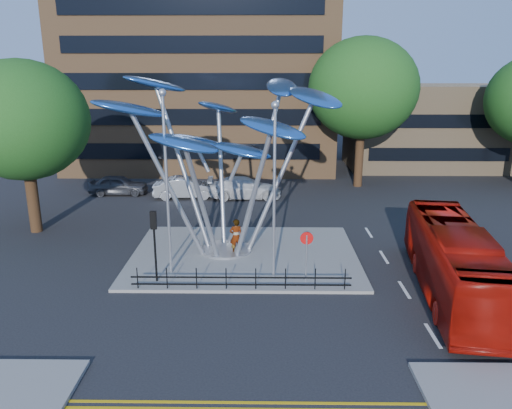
{
  "coord_description": "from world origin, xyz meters",
  "views": [
    {
      "loc": [
        -0.05,
        -19.03,
        10.06
      ],
      "look_at": [
        -0.35,
        4.0,
        3.48
      ],
      "focal_mm": 35.0,
      "sensor_mm": 36.0,
      "label": 1
    }
  ],
  "objects_px": {
    "leaf_sculpture": "(223,127)",
    "parked_car_mid": "(186,188)",
    "parked_car_right": "(244,188)",
    "street_lamp_left": "(166,168)",
    "pedestrian": "(236,236)",
    "street_lamp_right": "(274,176)",
    "parked_car_left": "(118,185)",
    "tree_right": "(363,89)",
    "no_entry_sign_island": "(306,248)",
    "traffic_light_island": "(154,231)",
    "red_bus": "(454,261)",
    "tree_left": "(23,121)"
  },
  "relations": [
    {
      "from": "street_lamp_right",
      "to": "tree_left",
      "type": "bearing_deg",
      "value": 154.23
    },
    {
      "from": "pedestrian",
      "to": "leaf_sculpture",
      "type": "bearing_deg",
      "value": -57.45
    },
    {
      "from": "parked_car_mid",
      "to": "street_lamp_left",
      "type": "bearing_deg",
      "value": -179.78
    },
    {
      "from": "street_lamp_right",
      "to": "parked_car_left",
      "type": "height_order",
      "value": "street_lamp_right"
    },
    {
      "from": "parked_car_mid",
      "to": "parked_car_right",
      "type": "height_order",
      "value": "parked_car_mid"
    },
    {
      "from": "leaf_sculpture",
      "to": "no_entry_sign_island",
      "type": "relative_size",
      "value": 5.19
    },
    {
      "from": "street_lamp_left",
      "to": "pedestrian",
      "type": "xyz_separation_m",
      "value": [
        3.06,
        2.58,
        -4.24
      ]
    },
    {
      "from": "tree_right",
      "to": "no_entry_sign_island",
      "type": "relative_size",
      "value": 4.94
    },
    {
      "from": "tree_right",
      "to": "street_lamp_right",
      "type": "xyz_separation_m",
      "value": [
        -7.5,
        -19.0,
        -2.94
      ]
    },
    {
      "from": "parked_car_left",
      "to": "parked_car_right",
      "type": "xyz_separation_m",
      "value": [
        9.97,
        -0.98,
        0.04
      ]
    },
    {
      "from": "traffic_light_island",
      "to": "parked_car_mid",
      "type": "distance_m",
      "value": 15.63
    },
    {
      "from": "parked_car_right",
      "to": "red_bus",
      "type": "bearing_deg",
      "value": -151.79
    },
    {
      "from": "parked_car_mid",
      "to": "tree_right",
      "type": "bearing_deg",
      "value": -79.32
    },
    {
      "from": "leaf_sculpture",
      "to": "pedestrian",
      "type": "bearing_deg",
      "value": -43.97
    },
    {
      "from": "street_lamp_right",
      "to": "pedestrian",
      "type": "relative_size",
      "value": 4.3
    },
    {
      "from": "street_lamp_left",
      "to": "pedestrian",
      "type": "bearing_deg",
      "value": 40.16
    },
    {
      "from": "traffic_light_island",
      "to": "parked_car_right",
      "type": "distance_m",
      "value": 16.01
    },
    {
      "from": "street_lamp_right",
      "to": "tree_right",
      "type": "bearing_deg",
      "value": 68.46
    },
    {
      "from": "pedestrian",
      "to": "parked_car_left",
      "type": "distance_m",
      "value": 16.3
    },
    {
      "from": "street_lamp_left",
      "to": "parked_car_left",
      "type": "distance_m",
      "value": 17.56
    },
    {
      "from": "pedestrian",
      "to": "parked_car_right",
      "type": "bearing_deg",
      "value": -103.62
    },
    {
      "from": "tree_right",
      "to": "pedestrian",
      "type": "height_order",
      "value": "tree_right"
    },
    {
      "from": "tree_right",
      "to": "tree_left",
      "type": "bearing_deg",
      "value": -151.39
    },
    {
      "from": "street_lamp_left",
      "to": "pedestrian",
      "type": "height_order",
      "value": "street_lamp_left"
    },
    {
      "from": "tree_right",
      "to": "parked_car_left",
      "type": "relative_size",
      "value": 2.68
    },
    {
      "from": "leaf_sculpture",
      "to": "parked_car_left",
      "type": "height_order",
      "value": "leaf_sculpture"
    },
    {
      "from": "leaf_sculpture",
      "to": "parked_car_right",
      "type": "bearing_deg",
      "value": 86.7
    },
    {
      "from": "leaf_sculpture",
      "to": "parked_car_right",
      "type": "relative_size",
      "value": 2.28
    },
    {
      "from": "street_lamp_right",
      "to": "pedestrian",
      "type": "bearing_deg",
      "value": 122.27
    },
    {
      "from": "traffic_light_island",
      "to": "no_entry_sign_island",
      "type": "distance_m",
      "value": 7.05
    },
    {
      "from": "parked_car_right",
      "to": "street_lamp_left",
      "type": "bearing_deg",
      "value": 164.96
    },
    {
      "from": "leaf_sculpture",
      "to": "red_bus",
      "type": "bearing_deg",
      "value": -25.45
    },
    {
      "from": "pedestrian",
      "to": "red_bus",
      "type": "bearing_deg",
      "value": 142.52
    },
    {
      "from": "pedestrian",
      "to": "traffic_light_island",
      "type": "bearing_deg",
      "value": 31.7
    },
    {
      "from": "street_lamp_right",
      "to": "red_bus",
      "type": "distance_m",
      "value": 8.85
    },
    {
      "from": "red_bus",
      "to": "pedestrian",
      "type": "distance_m",
      "value": 10.89
    },
    {
      "from": "tree_right",
      "to": "pedestrian",
      "type": "xyz_separation_m",
      "value": [
        -9.44,
        -15.92,
        -6.92
      ]
    },
    {
      "from": "tree_left",
      "to": "traffic_light_island",
      "type": "bearing_deg",
      "value": -39.81
    },
    {
      "from": "traffic_light_island",
      "to": "parked_car_mid",
      "type": "height_order",
      "value": "traffic_light_island"
    },
    {
      "from": "tree_right",
      "to": "traffic_light_island",
      "type": "height_order",
      "value": "tree_right"
    },
    {
      "from": "leaf_sculpture",
      "to": "street_lamp_right",
      "type": "xyz_separation_m",
      "value": [
        2.57,
        -3.68,
        -1.78
      ]
    },
    {
      "from": "red_bus",
      "to": "tree_right",
      "type": "bearing_deg",
      "value": 98.92
    },
    {
      "from": "tree_right",
      "to": "parked_car_mid",
      "type": "relative_size",
      "value": 2.45
    },
    {
      "from": "leaf_sculpture",
      "to": "pedestrian",
      "type": "height_order",
      "value": "leaf_sculpture"
    },
    {
      "from": "tree_right",
      "to": "red_bus",
      "type": "bearing_deg",
      "value": -88.59
    },
    {
      "from": "pedestrian",
      "to": "street_lamp_left",
      "type": "bearing_deg",
      "value": 26.68
    },
    {
      "from": "tree_right",
      "to": "tree_left",
      "type": "distance_m",
      "value": 25.09
    },
    {
      "from": "pedestrian",
      "to": "tree_right",
      "type": "bearing_deg",
      "value": -134.16
    },
    {
      "from": "tree_left",
      "to": "pedestrian",
      "type": "distance_m",
      "value": 14.33
    },
    {
      "from": "leaf_sculpture",
      "to": "parked_car_mid",
      "type": "xyz_separation_m",
      "value": [
        -3.85,
        11.32,
        -6.06
      ]
    }
  ]
}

